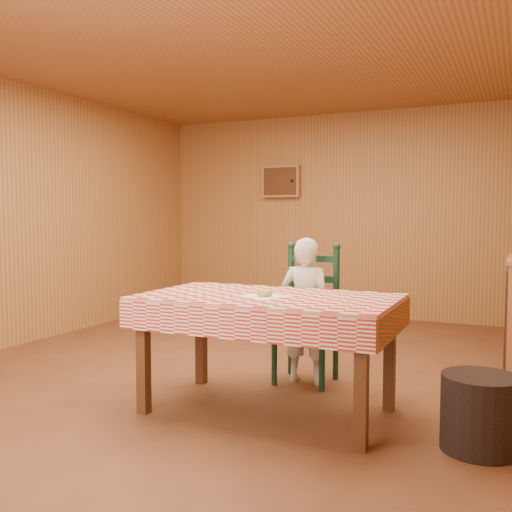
{
  "coord_description": "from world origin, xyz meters",
  "views": [
    {
      "loc": [
        2.01,
        -4.15,
        1.28
      ],
      "look_at": [
        0.0,
        0.2,
        0.95
      ],
      "focal_mm": 40.0,
      "sensor_mm": 36.0,
      "label": 1
    }
  ],
  "objects": [
    {
      "name": "ground",
      "position": [
        0.0,
        0.0,
        0.0
      ],
      "size": [
        6.0,
        6.0,
        0.0
      ],
      "primitive_type": "plane",
      "color": "brown",
      "rests_on": "ground"
    },
    {
      "name": "dining_table",
      "position": [
        0.54,
        -0.78,
        0.69
      ],
      "size": [
        1.66,
        0.96,
        0.77
      ],
      "color": "#4E2C14",
      "rests_on": "ground"
    },
    {
      "name": "storage_bin",
      "position": [
        1.85,
        -0.86,
        0.21
      ],
      "size": [
        0.54,
        0.54,
        0.42
      ],
      "primitive_type": "cylinder",
      "rotation": [
        0.0,
        0.0,
        0.36
      ],
      "color": "black",
      "rests_on": "ground"
    },
    {
      "name": "ladder_chair",
      "position": [
        0.54,
        0.01,
        0.5
      ],
      "size": [
        0.44,
        0.4,
        1.08
      ],
      "color": "black",
      "rests_on": "ground"
    },
    {
      "name": "cabin_walls",
      "position": [
        -0.0,
        0.53,
        1.83
      ],
      "size": [
        5.1,
        6.05,
        2.65
      ],
      "color": "#AB753E",
      "rests_on": "ground"
    },
    {
      "name": "donut",
      "position": [
        0.54,
        -0.83,
        0.79
      ],
      "size": [
        0.11,
        0.11,
        0.03
      ],
      "primitive_type": "torus",
      "rotation": [
        0.0,
        0.0,
        0.05
      ],
      "color": "#BC8C43",
      "rests_on": "napkin"
    },
    {
      "name": "seated_child",
      "position": [
        0.54,
        -0.05,
        0.56
      ],
      "size": [
        0.41,
        0.27,
        1.12
      ],
      "primitive_type": "imported",
      "rotation": [
        0.0,
        0.0,
        3.14
      ],
      "color": "silver",
      "rests_on": "ground"
    },
    {
      "name": "napkin",
      "position": [
        0.54,
        -0.83,
        0.77
      ],
      "size": [
        0.34,
        0.34,
        0.0
      ],
      "primitive_type": "cube",
      "rotation": [
        0.0,
        0.0,
        -0.4
      ],
      "color": "white",
      "rests_on": "dining_table"
    }
  ]
}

